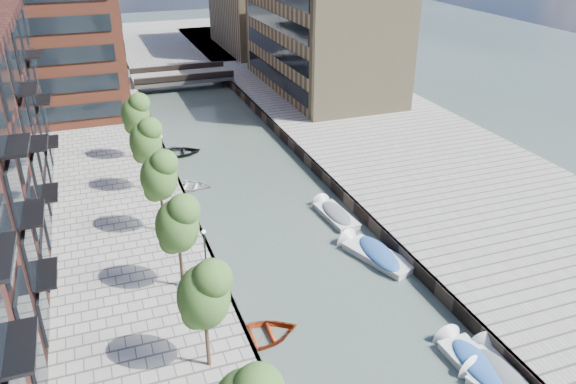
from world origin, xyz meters
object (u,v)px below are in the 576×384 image
sloop_3 (188,188)px  motorboat_3 (373,254)px  motorboat_4 (333,213)px  tree_3 (177,223)px  sloop_4 (176,155)px  bridge (181,76)px  car (296,90)px  tree_6 (135,112)px  sloop_2 (258,340)px  tree_2 (203,293)px  motorboat_1 (502,375)px  tree_4 (159,174)px  motorboat_0 (474,364)px  tree_5 (145,139)px

sloop_3 → motorboat_3: 17.84m
sloop_3 → motorboat_4: motorboat_4 is taller
tree_3 → sloop_4: size_ratio=1.23×
tree_3 → bridge: bearing=79.7°
motorboat_4 → car: car is taller
bridge → tree_6: bearing=-108.1°
sloop_2 → tree_2: bearing=121.8°
bridge → car: bridge is taller
sloop_4 → motorboat_1: size_ratio=0.85×
motorboat_1 → motorboat_4: motorboat_1 is taller
tree_3 → tree_4: bearing=90.0°
tree_2 → sloop_4: tree_2 is taller
motorboat_4 → bridge: bearing=96.1°
tree_4 → sloop_3: 10.27m
tree_2 → motorboat_3: size_ratio=1.00×
sloop_2 → motorboat_0: motorboat_0 is taller
sloop_2 → tree_6: bearing=6.2°
tree_2 → tree_4: 14.00m
tree_2 → motorboat_3: 15.71m
bridge → tree_3: size_ratio=2.18×
car → tree_4: bearing=-110.1°
tree_3 → motorboat_1: 18.94m
tree_3 → motorboat_0: tree_3 is taller
sloop_2 → motorboat_4: bearing=-40.7°
motorboat_0 → sloop_4: bearing=105.6°
tree_5 → motorboat_3: 19.52m
sloop_2 → motorboat_4: 15.08m
motorboat_1 → motorboat_0: bearing=128.1°
tree_6 → sloop_2: 26.75m
sloop_3 → motorboat_3: (9.80, -14.91, 0.23)m
tree_5 → motorboat_0: 28.45m
car → motorboat_3: bearing=-86.0°
tree_3 → motorboat_3: (12.95, 0.30, -5.08)m
tree_2 → car: (20.38, 41.82, -3.67)m
bridge → tree_2: 54.81m
tree_2 → tree_3: 7.00m
bridge → tree_6: tree_6 is taller
tree_5 → tree_4: bearing=-90.0°
tree_3 → motorboat_4: 15.24m
sloop_3 → motorboat_4: bearing=-109.1°
tree_5 → motorboat_1: bearing=-62.0°
tree_3 → tree_6: bearing=90.0°
motorboat_1 → sloop_4: bearing=106.5°
tree_6 → motorboat_3: tree_6 is taller
bridge → car: (11.88, -12.18, 0.25)m
bridge → sloop_3: bearing=-99.6°
motorboat_0 → motorboat_1: bearing=-51.9°
tree_6 → motorboat_0: (12.92, -31.84, -5.09)m
tree_4 → sloop_2: bearing=-75.6°
sloop_3 → motorboat_1: bearing=-135.7°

